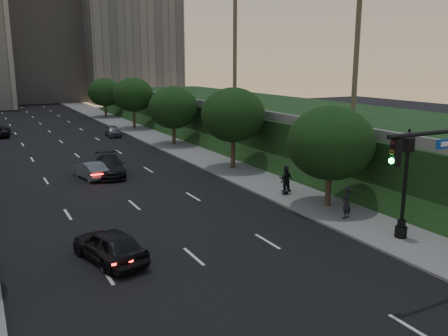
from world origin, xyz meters
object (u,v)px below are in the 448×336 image
pedestrian_a (347,203)px  sedan_mid_left (91,170)px  sedan_far_right (113,131)px  pedestrian_c (286,181)px  sedan_near_left (109,245)px  pedestrian_b (285,178)px  sedan_far_left (0,131)px  sedan_near_right (109,166)px  street_lamp (404,189)px

pedestrian_a → sedan_mid_left: bearing=-77.7°
sedan_far_right → pedestrian_c: pedestrian_c is taller
sedan_near_left → pedestrian_a: pedestrian_a is taller
sedan_mid_left → pedestrian_a: (10.43, -16.70, 0.41)m
pedestrian_a → pedestrian_c: pedestrian_a is taller
sedan_near_left → sedan_mid_left: sedan_near_left is taller
pedestrian_b → sedan_far_left: bearing=-38.0°
sedan_far_left → sedan_near_right: 26.37m
sedan_near_right → street_lamp: bearing=-55.6°
sedan_mid_left → pedestrian_b: 14.92m
sedan_near_right → sedan_far_right: bearing=84.1°
pedestrian_b → pedestrian_c: bearing=89.7°
pedestrian_a → pedestrian_b: pedestrian_a is taller
sedan_near_left → street_lamp: bearing=148.3°
street_lamp → sedan_far_left: (-15.85, 45.95, -1.97)m
sedan_near_left → pedestrian_b: pedestrian_b is taller
sedan_near_left → sedan_far_right: sedan_near_left is taller
sedan_near_left → pedestrian_b: (13.41, 5.63, 0.27)m
street_lamp → pedestrian_a: bearing=97.1°
sedan_near_right → pedestrian_b: 14.02m
street_lamp → sedan_mid_left: 23.02m
sedan_far_left → pedestrian_b: bearing=120.1°
sedan_far_right → pedestrian_b: size_ratio=2.19×
sedan_mid_left → sedan_far_right: (7.01, 19.87, -0.00)m
sedan_near_right → pedestrian_a: (8.93, -16.89, 0.31)m
sedan_near_left → pedestrian_c: bearing=-173.6°
pedestrian_a → pedestrian_b: size_ratio=1.04×
sedan_near_left → sedan_near_right: 16.73m
sedan_near_left → sedan_mid_left: size_ratio=1.11×
sedan_far_left → pedestrian_a: 45.16m
pedestrian_a → pedestrian_c: 5.67m
sedan_near_right → pedestrian_c: bearing=-41.9°
pedestrian_a → pedestrian_b: 6.33m
sedan_near_left → pedestrian_a: 13.14m
sedan_near_right → pedestrian_b: bearing=-39.1°
pedestrian_b → sedan_mid_left: bearing=-15.6°
sedan_near_right → pedestrian_a: 19.11m
street_lamp → sedan_near_right: size_ratio=1.07×
sedan_mid_left → pedestrian_b: bearing=126.1°
street_lamp → pedestrian_b: size_ratio=3.19×
sedan_near_right → sedan_near_left: bearing=-94.8°
sedan_near_right → sedan_far_left: bearing=114.0°
pedestrian_c → sedan_mid_left: bearing=-62.3°
sedan_mid_left → street_lamp: bearing=108.4°
street_lamp → pedestrian_a: size_ratio=3.05×
sedan_near_left → pedestrian_b: size_ratio=2.52×
sedan_mid_left → sedan_near_right: 1.52m
sedan_mid_left → sedan_far_right: sedan_mid_left is taller
pedestrian_b → sedan_near_right: bearing=-20.4°
sedan_far_left → sedan_far_right: bearing=160.5°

